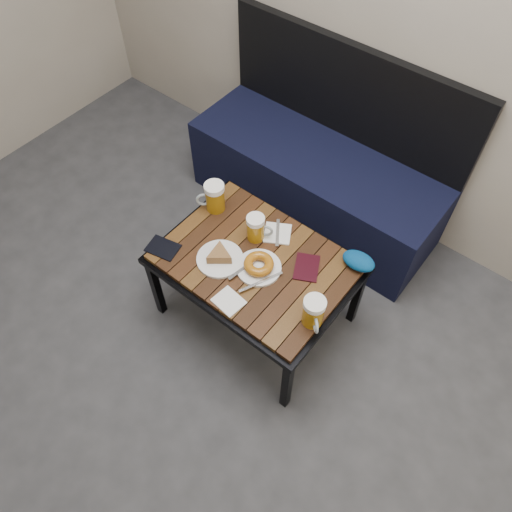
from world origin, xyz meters
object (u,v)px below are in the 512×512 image
Objects in this scene: plate_pie at (220,257)px; passport_burgundy at (307,267)px; plate_bagel at (259,266)px; beer_mug_left at (214,197)px; knit_pouch at (359,261)px; cafe_table at (256,266)px; beer_mug_right at (314,312)px; bench at (318,176)px; passport_navy at (163,248)px; beer_mug_centre at (256,228)px.

plate_pie is 1.44× the size of passport_burgundy.
plate_pie is 0.82× the size of plate_bagel.
beer_mug_left reaches higher than knit_pouch.
cafe_table is at bearing 38.62° from plate_pie.
beer_mug_left reaches higher than plate_bagel.
beer_mug_right is 0.49m from plate_pie.
plate_bagel is at bearing 115.45° from beer_mug_left.
cafe_table is at bearing -179.74° from passport_burgundy.
cafe_table is at bearing 142.11° from plate_bagel.
bench is at bearing 93.81° from plate_pie.
knit_pouch is at bearing 135.10° from beer_mug_right.
bench reaches higher than beer_mug_left.
plate_pie is at bearing -86.19° from bench.
bench is 10.11× the size of passport_navy.
beer_mug_centre is (-0.08, 0.10, 0.11)m from cafe_table.
plate_bagel is (0.22, -0.80, 0.22)m from bench.
plate_pie is (-0.48, -0.00, -0.05)m from beer_mug_right.
plate_pie reaches higher than passport_navy.
passport_burgundy is at bearing 174.61° from beer_mug_right.
beer_mug_centre reaches higher than passport_burgundy.
passport_burgundy is at bearing 32.14° from plate_pie.
bench is 0.90m from plate_pie.
beer_mug_right reaches higher than cafe_table.
bench is 0.73m from beer_mug_centre.
plate_pie reaches higher than cafe_table.
plate_bagel is at bearing -167.50° from passport_burgundy.
cafe_table is 6.07× the size of passport_navy.
passport_burgundy reaches higher than cafe_table.
beer_mug_right is at bearing -89.65° from knit_pouch.
passport_navy is at bearing 42.75° from beer_mug_left.
beer_mug_left is at bearing 135.10° from plate_pie.
beer_mug_left is 0.54m from passport_burgundy.
beer_mug_centre is at bearing -81.32° from bench.
beer_mug_right is (0.54, -0.87, 0.27)m from bench.
passport_burgundy is at bearing 106.56° from passport_navy.
knit_pouch is (0.44, 0.15, -0.03)m from beer_mug_centre.
beer_mug_left reaches higher than beer_mug_right.
plate_bagel is (-0.32, 0.07, -0.05)m from beer_mug_right.
passport_navy is (-0.36, -0.21, 0.05)m from cafe_table.
passport_navy is at bearing -126.44° from beer_mug_right.
plate_pie is at bearing -135.02° from beer_mug_right.
knit_pouch is (-0.00, 0.35, -0.04)m from beer_mug_right.
beer_mug_right reaches higher than knit_pouch.
cafe_table is 3.37× the size of plate_bagel.
plate_bagel is at bearing -74.75° from bench.
bench is 10.69× the size of beer_mug_centre.
knit_pouch is (0.36, 0.25, 0.08)m from cafe_table.
plate_pie is (-0.04, -0.20, -0.04)m from beer_mug_centre.
knit_pouch is at bearing -10.16° from beer_mug_centre.
passport_burgundy is (-0.17, 0.20, -0.07)m from beer_mug_right.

